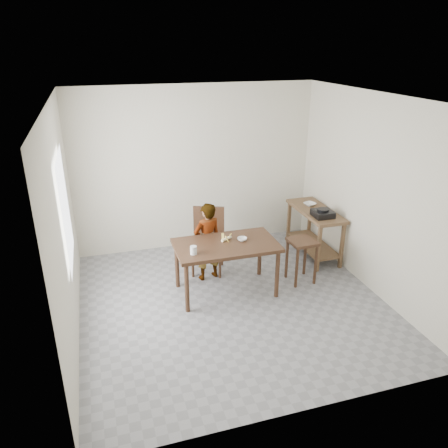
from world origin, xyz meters
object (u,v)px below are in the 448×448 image
object	(u,v)px
prep_counter	(314,232)
dining_chair	(208,242)
dining_table	(226,268)
child	(207,242)
stool	(301,261)

from	to	relation	value
prep_counter	dining_chair	xyz separation A→B (m)	(-1.81, -0.04, 0.09)
dining_table	dining_chair	size ratio (longest dim) A/B	1.43
dining_table	child	distance (m)	0.53
child	stool	distance (m)	1.40
dining_table	prep_counter	world-z (taller)	prep_counter
prep_counter	child	xyz separation A→B (m)	(-1.87, -0.24, 0.20)
dining_table	prep_counter	bearing A→B (deg)	22.15
child	prep_counter	bearing A→B (deg)	172.86
prep_counter	dining_chair	distance (m)	1.81
prep_counter	child	size ratio (longest dim) A/B	1.01
dining_table	stool	bearing A→B (deg)	-0.93
prep_counter	dining_table	bearing A→B (deg)	-157.85
child	stool	bearing A→B (deg)	145.23
prep_counter	child	distance (m)	1.89
dining_table	child	world-z (taller)	child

